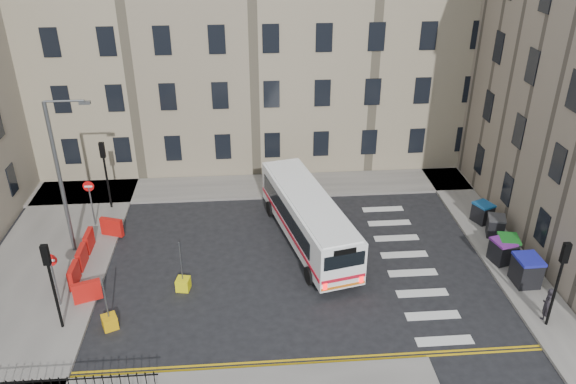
{
  "coord_description": "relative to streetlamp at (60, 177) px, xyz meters",
  "views": [
    {
      "loc": [
        -3.9,
        -23.2,
        16.28
      ],
      "look_at": [
        -1.88,
        2.12,
        3.0
      ],
      "focal_mm": 35.0,
      "sensor_mm": 36.0,
      "label": 1
    }
  ],
  "objects": [
    {
      "name": "traffic_light_sw",
      "position": [
        1.0,
        -6.0,
        -1.47
      ],
      "size": [
        0.28,
        0.22,
        4.1
      ],
      "color": "black",
      "rests_on": "pavement_west"
    },
    {
      "name": "bus",
      "position": [
        12.14,
        0.01,
        -2.79
      ],
      "size": [
        4.41,
        10.09,
        2.68
      ],
      "rotation": [
        0.0,
        0.0,
        0.23
      ],
      "color": "white",
      "rests_on": "ground"
    },
    {
      "name": "wheelie_bin_e",
      "position": [
        22.14,
        1.13,
        -3.62
      ],
      "size": [
        1.22,
        1.29,
        1.13
      ],
      "rotation": [
        0.0,
        0.0,
        0.41
      ],
      "color": "black",
      "rests_on": "pavement_east"
    },
    {
      "name": "pedestrian",
      "position": [
        21.68,
        -7.1,
        -3.41
      ],
      "size": [
        0.67,
        0.65,
        1.55
      ],
      "primitive_type": "imported",
      "rotation": [
        0.0,
        0.0,
        3.86
      ],
      "color": "black",
      "rests_on": "pavement_east"
    },
    {
      "name": "no_entry_north",
      "position": [
        0.5,
        2.5,
        -2.26
      ],
      "size": [
        0.6,
        0.08,
        3.0
      ],
      "color": "#595B5E",
      "rests_on": "pavement_west"
    },
    {
      "name": "pavement_north",
      "position": [
        7.0,
        6.6,
        -4.26
      ],
      "size": [
        36.0,
        3.2,
        0.15
      ],
      "primitive_type": "cube",
      "color": "slate",
      "rests_on": "ground"
    },
    {
      "name": "traffic_light_east",
      "position": [
        21.6,
        -7.5,
        -1.47
      ],
      "size": [
        0.28,
        0.22,
        4.1
      ],
      "color": "black",
      "rests_on": "pavement_east"
    },
    {
      "name": "traffic_light_nw",
      "position": [
        1.0,
        4.5,
        -1.47
      ],
      "size": [
        0.28,
        0.22,
        4.1
      ],
      "color": "black",
      "rests_on": "pavement_west"
    },
    {
      "name": "wheelie_bin_a",
      "position": [
        21.96,
        -4.6,
        -3.47
      ],
      "size": [
        1.16,
        1.32,
        1.42
      ],
      "rotation": [
        0.0,
        0.0,
        0.03
      ],
      "color": "black",
      "rests_on": "pavement_east"
    },
    {
      "name": "roadworks_barriers",
      "position": [
        1.16,
        -1.5,
        -3.69
      ],
      "size": [
        1.66,
        6.26,
        1.0
      ],
      "color": "red",
      "rests_on": "pavement_west"
    },
    {
      "name": "wheelie_bin_d",
      "position": [
        22.28,
        -0.33,
        -3.62
      ],
      "size": [
        1.16,
        1.24,
        1.12
      ],
      "rotation": [
        0.0,
        0.0,
        -0.32
      ],
      "color": "black",
      "rests_on": "pavement_east"
    },
    {
      "name": "bollard_chevron",
      "position": [
        5.89,
        -3.62,
        -4.04
      ],
      "size": [
        0.7,
        0.7,
        0.6
      ],
      "primitive_type": "cube",
      "rotation": [
        0.0,
        0.0,
        -0.18
      ],
      "color": "yellow",
      "rests_on": "ground"
    },
    {
      "name": "streetlamp",
      "position": [
        0.0,
        0.0,
        0.0
      ],
      "size": [
        0.5,
        0.22,
        8.14
      ],
      "color": "#595B5E",
      "rests_on": "pavement_west"
    },
    {
      "name": "wheelie_bin_b",
      "position": [
        21.57,
        -2.76,
        -3.58
      ],
      "size": [
        1.18,
        1.29,
        1.2
      ],
      "rotation": [
        0.0,
        0.0,
        0.25
      ],
      "color": "black",
      "rests_on": "pavement_east"
    },
    {
      "name": "wheelie_bin_c",
      "position": [
        21.97,
        -2.49,
        -3.58
      ],
      "size": [
        1.14,
        1.25,
        1.21
      ],
      "rotation": [
        0.0,
        0.0,
        -0.19
      ],
      "color": "black",
      "rests_on": "pavement_east"
    },
    {
      "name": "ground",
      "position": [
        13.0,
        -2.0,
        -4.34
      ],
      "size": [
        120.0,
        120.0,
        0.0
      ],
      "primitive_type": "plane",
      "color": "black",
      "rests_on": "ground"
    },
    {
      "name": "bollard_yellow",
      "position": [
        3.0,
        -6.06,
        -4.04
      ],
      "size": [
        0.79,
        0.79,
        0.6
      ],
      "primitive_type": "cube",
      "rotation": [
        0.0,
        0.0,
        0.42
      ],
      "color": "#DD9E0C",
      "rests_on": "ground"
    },
    {
      "name": "terrace_north",
      "position": [
        6.0,
        13.5,
        4.28
      ],
      "size": [
        38.3,
        10.8,
        17.2
      ],
      "color": "gray",
      "rests_on": "ground"
    },
    {
      "name": "pavement_west",
      "position": [
        -1.0,
        -1.0,
        -4.26
      ],
      "size": [
        6.0,
        22.0,
        0.15
      ],
      "primitive_type": "cube",
      "color": "slate",
      "rests_on": "ground"
    },
    {
      "name": "pavement_east",
      "position": [
        22.0,
        2.0,
        -4.26
      ],
      "size": [
        2.4,
        26.0,
        0.15
      ],
      "primitive_type": "cube",
      "color": "slate",
      "rests_on": "ground"
    },
    {
      "name": "no_entry_south",
      "position": [
        0.5,
        -4.5,
        -2.26
      ],
      "size": [
        0.6,
        0.08,
        3.0
      ],
      "color": "#595B5E",
      "rests_on": "pavement_west"
    }
  ]
}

